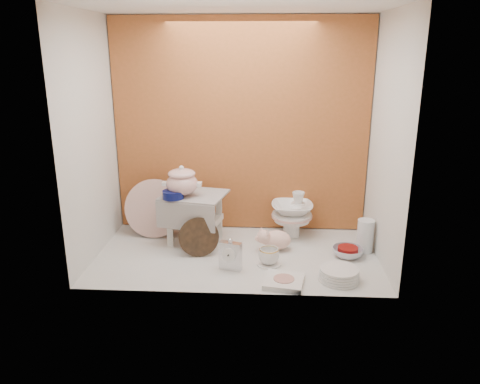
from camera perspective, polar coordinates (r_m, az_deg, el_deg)
The scene contains 17 objects.
ground at distance 3.05m, azimuth -0.40°, elevation -7.66°, with size 1.80×1.80×0.00m, color silver.
niche_shell at distance 2.97m, azimuth -0.22°, elevation 10.38°, with size 1.86×1.03×1.53m.
step_stool at distance 3.20m, azimuth -5.52°, elevation -3.21°, with size 0.40×0.35×0.35m, color silver, non-canonical shape.
soup_tureen at distance 3.08m, azimuth -7.12°, elevation 1.38°, with size 0.25×0.25×0.21m, color white, non-canonical shape.
cobalt_bowl at distance 3.06m, azimuth -8.17°, elevation -0.31°, with size 0.14×0.14×0.05m, color #090F48.
floral_platter at distance 3.34m, azimuth -10.48°, elevation -1.98°, with size 0.42×0.14×0.40m, color silver, non-canonical shape.
blue_white_vase at distance 3.45m, azimuth -10.84°, elevation -3.00°, with size 0.21×0.21×0.22m, color white.
lacquer_tray at distance 3.00m, azimuth -5.06°, elevation -5.52°, with size 0.26×0.06×0.26m, color black, non-canonical shape.
mantel_clock at distance 2.82m, azimuth -1.18°, elevation -7.65°, with size 0.13×0.05×0.20m, color silver.
plush_pig at distance 3.10m, azimuth 4.50°, elevation -5.83°, with size 0.24×0.17×0.14m, color beige.
teacup_saucer at distance 2.92m, azimuth 3.52°, elevation -8.78°, with size 0.15×0.15×0.01m, color white.
gold_rim_teacup at distance 2.90m, azimuth 3.54°, elevation -7.80°, with size 0.13×0.13×0.10m, color white.
lattice_dish at distance 2.71m, azimuth 5.38°, elevation -10.81°, with size 0.22×0.22×0.03m, color white.
dinner_plate_stack at distance 2.78m, azimuth 12.02°, elevation -9.80°, with size 0.24×0.24×0.07m, color white.
crystal_bowl at distance 3.09m, azimuth 13.03°, elevation -7.19°, with size 0.19×0.19×0.06m, color silver.
clear_glass_vase at distance 3.16m, azimuth 15.06°, elevation -5.20°, with size 0.11×0.11×0.22m, color silver.
porcelain_tower at distance 3.30m, azimuth 6.36°, elevation -2.68°, with size 0.29×0.29×0.33m, color white, non-canonical shape.
Camera 1 is at (0.18, -2.76, 1.28)m, focal length 34.90 mm.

